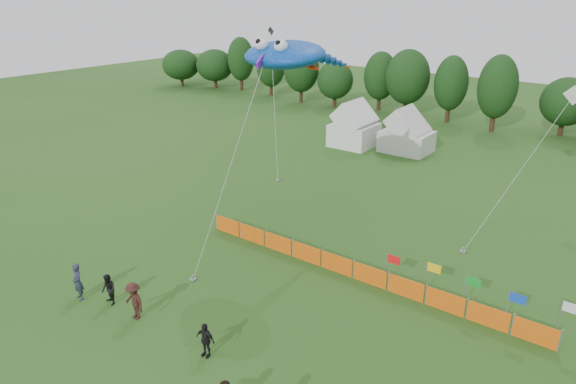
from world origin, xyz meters
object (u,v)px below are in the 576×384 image
Objects in this scene: tent_left at (354,128)px; barrier_fence at (353,269)px; spectator_b at (109,290)px; spectator_a at (78,282)px; stingray_kite at (289,54)px; tent_right at (407,135)px; spectator_c at (134,301)px; spectator_d at (205,340)px.

tent_left is 25.07m from barrier_fence.
spectator_b is at bearing -131.81° from barrier_fence.
barrier_fence is 13.86m from spectator_a.
stingray_kite reaches higher than spectator_a.
spectator_c is (1.27, -32.09, -0.68)m from tent_right.
stingray_kite is (0.62, 11.06, 10.06)m from spectator_c.
spectator_c is at bearing -124.35° from barrier_fence.
spectator_d is 15.46m from stingray_kite.
tent_right is 2.36× the size of spectator_a.
tent_right is 2.44× the size of spectator_c.
tent_right is 0.23× the size of barrier_fence.
spectator_b is 1.01× the size of spectator_d.
tent_right is at bearing 93.35° from spectator_d.
spectator_a is 1.22× the size of spectator_d.
tent_left is at bearing 109.06° from stingray_kite.
spectator_b is 0.85× the size of spectator_c.
tent_left reaches higher than tent_right.
spectator_d is at bearing 14.77° from spectator_b.
spectator_d is (6.44, 0.11, -0.01)m from spectator_b.
tent_right is at bearing 13.83° from tent_left.
tent_left is 2.52× the size of spectator_b.
tent_left is 31.51m from spectator_c.
spectator_b reaches higher than barrier_fence.
tent_left is 31.19m from spectator_b.
spectator_c reaches higher than spectator_d.
spectator_a reaches higher than spectator_d.
spectator_a is at bearing -93.95° from tent_right.
tent_left is at bearing 107.70° from spectator_a.
tent_right is (4.96, 1.22, -0.17)m from tent_left.
spectator_a is 3.58m from spectator_c.
spectator_a is 1.71m from spectator_b.
barrier_fence is at bearing -18.47° from stingray_kite.
spectator_a is at bearing -166.00° from spectator_c.
spectator_a is (-9.80, -9.80, 0.46)m from barrier_fence.
stingray_kite is (-3.88, 10.96, 10.20)m from spectator_d.
stingray_kite is (1.89, -21.03, 9.37)m from tent_right.
tent_right is 32.52m from spectator_d.
barrier_fence is 10.39× the size of spectator_a.
tent_right is 2.85× the size of spectator_b.
spectator_c is at bearing 14.10° from spectator_b.
spectator_d is (5.76, -31.99, -0.82)m from tent_right.
stingray_kite is (4.15, 11.68, 10.02)m from spectator_a.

